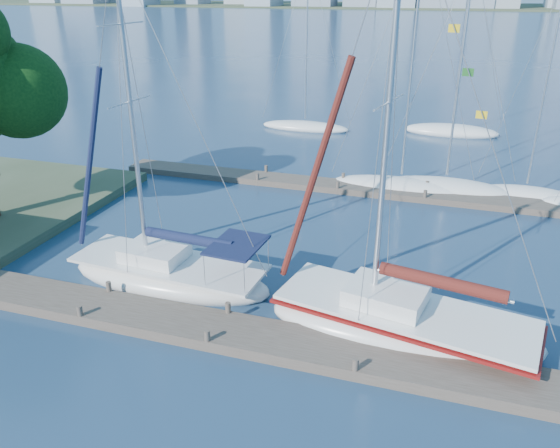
% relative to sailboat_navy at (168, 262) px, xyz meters
% --- Properties ---
extents(ground, '(700.00, 700.00, 0.00)m').
position_rel_sailboat_navy_xyz_m(ground, '(3.37, -2.74, -1.01)').
color(ground, '#163349').
rests_on(ground, ground).
extents(near_dock, '(26.00, 2.00, 0.40)m').
position_rel_sailboat_navy_xyz_m(near_dock, '(3.37, -2.74, -0.81)').
color(near_dock, '#453D32').
rests_on(near_dock, ground).
extents(far_dock, '(30.00, 1.80, 0.36)m').
position_rel_sailboat_navy_xyz_m(far_dock, '(5.37, 13.26, -0.83)').
color(far_dock, '#453D32').
rests_on(far_dock, ground).
extents(far_shore, '(800.00, 100.00, 1.50)m').
position_rel_sailboat_navy_xyz_m(far_shore, '(3.37, 317.26, -1.01)').
color(far_shore, '#38472D').
rests_on(far_shore, ground).
extents(sailboat_navy, '(8.84, 3.39, 13.26)m').
position_rel_sailboat_navy_xyz_m(sailboat_navy, '(0.00, 0.00, 0.00)').
color(sailboat_navy, white).
rests_on(sailboat_navy, ground).
extents(sailboat_maroon, '(9.88, 4.81, 14.45)m').
position_rel_sailboat_navy_xyz_m(sailboat_maroon, '(9.47, -0.74, 0.04)').
color(sailboat_maroon, white).
rests_on(sailboat_maroon, ground).
extents(bg_boat_2, '(8.48, 3.21, 14.42)m').
position_rel_sailboat_navy_xyz_m(bg_boat_2, '(7.84, 14.19, -0.73)').
color(bg_boat_2, white).
rests_on(bg_boat_2, ground).
extents(bg_boat_3, '(7.71, 2.86, 13.07)m').
position_rel_sailboat_navy_xyz_m(bg_boat_3, '(10.39, 14.68, -0.72)').
color(bg_boat_3, white).
rests_on(bg_boat_3, ground).
extents(bg_boat_4, '(5.97, 3.56, 12.14)m').
position_rel_sailboat_navy_xyz_m(bg_boat_4, '(14.86, 15.14, -0.76)').
color(bg_boat_4, white).
rests_on(bg_boat_4, ground).
extents(bg_boat_6, '(7.62, 2.38, 13.81)m').
position_rel_sailboat_navy_xyz_m(bg_boat_6, '(-1.54, 26.98, -0.75)').
color(bg_boat_6, white).
rests_on(bg_boat_6, ground).
extents(bg_boat_7, '(7.77, 3.27, 14.34)m').
position_rel_sailboat_navy_xyz_m(bg_boat_7, '(10.36, 29.01, -0.71)').
color(bg_boat_7, white).
rests_on(bg_boat_7, ground).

